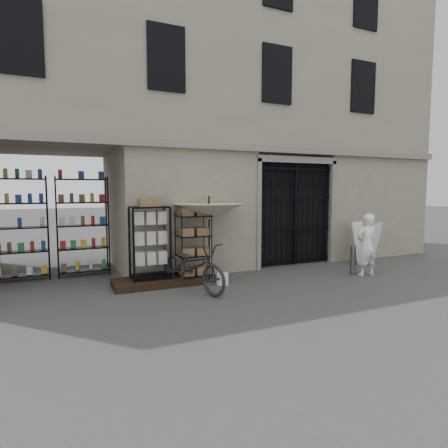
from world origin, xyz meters
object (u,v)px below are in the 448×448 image
display_cabinet (150,246)px  white_bucket (223,279)px  shopkeeper (366,275)px  market_umbrella (209,207)px  steel_bollard (353,260)px  easel_sign (366,243)px  wire_rack (193,248)px  bicycle (194,290)px

display_cabinet → white_bucket: 1.81m
white_bucket → shopkeeper: size_ratio=0.17×
display_cabinet → market_umbrella: size_ratio=0.73×
shopkeeper → display_cabinet: bearing=-9.0°
steel_bollard → easel_sign: bearing=32.9°
steel_bollard → shopkeeper: 0.49m
display_cabinet → steel_bollard: bearing=-0.3°
display_cabinet → market_umbrella: (1.42, -0.08, 0.86)m
display_cabinet → market_umbrella: 1.66m
white_bucket → steel_bollard: 3.50m
steel_bollard → white_bucket: bearing=172.7°
white_bucket → steel_bollard: size_ratio=0.37×
wire_rack → steel_bollard: (3.96, -1.01, -0.44)m
shopkeeper → wire_rack: bearing=-11.1°
white_bucket → easel_sign: size_ratio=0.22×
easel_sign → shopkeeper: bearing=-151.6°
bicycle → wire_rack: bearing=50.9°
bicycle → easel_sign: (5.48, 0.54, 0.63)m
shopkeeper → easel_sign: (1.03, 1.04, 0.63)m
wire_rack → easel_sign: (5.22, -0.20, -0.19)m
wire_rack → easel_sign: wire_rack is taller
wire_rack → market_umbrella: bearing=-13.6°
wire_rack → white_bucket: bearing=-63.9°
market_umbrella → white_bucket: 1.72m
easel_sign → wire_rack: bearing=161.1°
display_cabinet → easel_sign: bearing=9.5°
bicycle → shopkeeper: 4.48m
wire_rack → display_cabinet: bearing=159.4°
wire_rack → white_bucket: 1.01m
market_umbrella → shopkeeper: 4.35m
bicycle → easel_sign: 5.54m
wire_rack → easel_sign: size_ratio=1.37×
display_cabinet → bicycle: 1.43m
display_cabinet → shopkeeper: (5.19, -1.33, -0.89)m
market_umbrella → steel_bollard: size_ratio=3.28×
white_bucket → easel_sign: 4.76m
steel_bollard → shopkeeper: (0.22, -0.23, -0.37)m
steel_bollard → easel_sign: easel_sign is taller
steel_bollard → shopkeeper: steel_bollard is taller
display_cabinet → shopkeeper: bearing=-2.2°
shopkeeper → market_umbrella: bearing=-12.9°
white_bucket → steel_bollard: bearing=-7.3°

